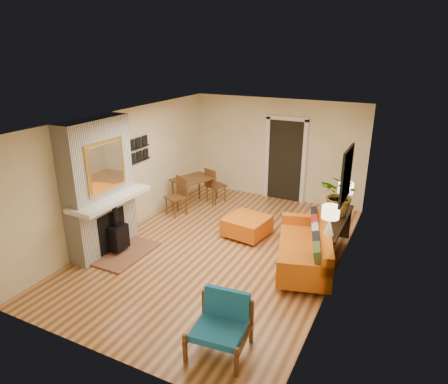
% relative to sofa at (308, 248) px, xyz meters
% --- Properties ---
extents(room_shell, '(6.50, 6.50, 6.50)m').
position_rel_sofa_xyz_m(room_shell, '(-1.12, 2.46, 0.88)').
color(room_shell, tan).
rests_on(room_shell, ground).
extents(fireplace, '(1.09, 1.68, 2.60)m').
position_rel_sofa_xyz_m(fireplace, '(-3.73, -1.17, 0.88)').
color(fireplace, white).
rests_on(fireplace, ground).
extents(sofa, '(1.42, 2.24, 0.82)m').
position_rel_sofa_xyz_m(sofa, '(0.00, 0.00, 0.00)').
color(sofa, silver).
rests_on(sofa, ground).
extents(ottoman, '(0.94, 0.94, 0.42)m').
position_rel_sofa_xyz_m(ottoman, '(-1.48, 0.62, -0.11)').
color(ottoman, silver).
rests_on(ottoman, ground).
extents(blue_chair, '(0.81, 0.80, 0.77)m').
position_rel_sofa_xyz_m(blue_chair, '(-0.46, -2.59, 0.06)').
color(blue_chair, brown).
rests_on(blue_chair, ground).
extents(dining_table, '(1.13, 1.71, 0.91)m').
position_rel_sofa_xyz_m(dining_table, '(-3.28, 1.52, 0.24)').
color(dining_table, brown).
rests_on(dining_table, ground).
extents(console_table, '(0.34, 1.85, 0.72)m').
position_rel_sofa_xyz_m(console_table, '(0.34, 0.61, 0.22)').
color(console_table, black).
rests_on(console_table, ground).
extents(lamp_near, '(0.30, 0.30, 0.54)m').
position_rel_sofa_xyz_m(lamp_near, '(0.34, -0.05, 0.70)').
color(lamp_near, white).
rests_on(lamp_near, console_table).
extents(lamp_far, '(0.30, 0.30, 0.54)m').
position_rel_sofa_xyz_m(lamp_far, '(0.34, 1.31, 0.70)').
color(lamp_far, white).
rests_on(lamp_far, console_table).
extents(houseplant, '(0.90, 0.84, 0.81)m').
position_rel_sofa_xyz_m(houseplant, '(0.33, 0.92, 0.77)').
color(houseplant, '#1E5919').
rests_on(houseplant, console_table).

